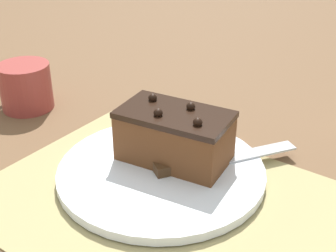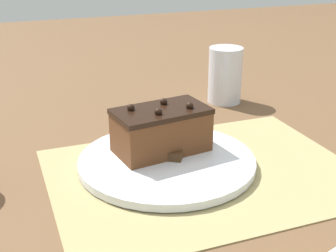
{
  "view_description": "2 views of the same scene",
  "coord_description": "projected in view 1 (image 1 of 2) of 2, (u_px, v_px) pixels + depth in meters",
  "views": [
    {
      "loc": [
        -0.27,
        0.37,
        0.36
      ],
      "look_at": [
        0.05,
        -0.07,
        0.06
      ],
      "focal_mm": 50.0,
      "sensor_mm": 36.0,
      "label": 1
    },
    {
      "loc": [
        0.28,
        0.57,
        0.34
      ],
      "look_at": [
        0.03,
        -0.07,
        0.06
      ],
      "focal_mm": 50.0,
      "sensor_mm": 36.0,
      "label": 2
    }
  ],
  "objects": [
    {
      "name": "ground_plane",
      "position": [
        170.0,
        205.0,
        0.57
      ],
      "size": [
        3.0,
        3.0,
        0.0
      ],
      "primitive_type": "plane",
      "color": "brown"
    },
    {
      "name": "placemat_woven",
      "position": [
        170.0,
        204.0,
        0.57
      ],
      "size": [
        0.46,
        0.34,
        0.0
      ],
      "primitive_type": "cube",
      "color": "tan",
      "rests_on": "ground_plane"
    },
    {
      "name": "cake_plate",
      "position": [
        161.0,
        171.0,
        0.62
      ],
      "size": [
        0.28,
        0.28,
        0.01
      ],
      "color": "white",
      "rests_on": "placemat_woven"
    },
    {
      "name": "chocolate_cake",
      "position": [
        174.0,
        135.0,
        0.62
      ],
      "size": [
        0.16,
        0.1,
        0.08
      ],
      "rotation": [
        0.0,
        0.0,
        0.14
      ],
      "color": "brown",
      "rests_on": "cake_plate"
    },
    {
      "name": "serving_knife",
      "position": [
        203.0,
        162.0,
        0.62
      ],
      "size": [
        0.13,
        0.19,
        0.01
      ],
      "rotation": [
        0.0,
        0.0,
        2.56
      ],
      "color": "#472D19",
      "rests_on": "cake_plate"
    },
    {
      "name": "coffee_mug",
      "position": [
        25.0,
        86.0,
        0.8
      ],
      "size": [
        0.1,
        0.09,
        0.08
      ],
      "color": "#993833",
      "rests_on": "ground_plane"
    }
  ]
}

